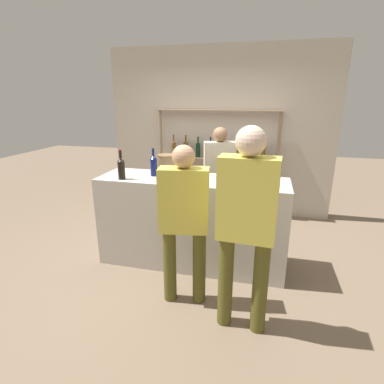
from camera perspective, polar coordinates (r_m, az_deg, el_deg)
name	(u,v)px	position (r m, az deg, el deg)	size (l,w,h in m)	color
ground_plane	(192,261)	(3.89, 0.00, -12.99)	(16.00, 16.00, 0.00)	#7A6651
bar_counter	(192,222)	(3.65, 0.00, -5.67)	(2.22, 0.65, 1.08)	#B7B2AD
back_wall	(219,133)	(5.27, 5.14, 11.16)	(3.82, 0.12, 2.80)	#B2A899
back_shelf	(217,147)	(5.13, 4.79, 8.46)	(2.05, 0.18, 1.79)	#897056
counter_bottle_0	(154,165)	(3.61, -7.32, 5.11)	(0.08, 0.08, 0.33)	#0F1956
counter_bottle_1	(258,169)	(3.39, 12.43, 4.36)	(0.08, 0.08, 0.39)	silver
counter_bottle_2	(121,168)	(3.52, -13.32, 4.48)	(0.08, 0.08, 0.34)	black
wine_glass	(236,168)	(3.51, 8.44, 4.60)	(0.08, 0.08, 0.16)	silver
ice_bucket	(166,164)	(3.68, -4.89, 5.27)	(0.21, 0.21, 0.24)	#846647
cork_jar	(184,173)	(3.40, -1.54, 3.55)	(0.12, 0.12, 0.15)	silver
customer_right	(246,218)	(2.46, 10.32, -4.90)	(0.48, 0.24, 1.78)	brown
customer_center	(184,216)	(2.81, -1.54, -4.52)	(0.48, 0.27, 1.58)	brown
server_behind_counter	(219,173)	(4.42, 5.19, 3.66)	(0.49, 0.32, 1.59)	#575347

